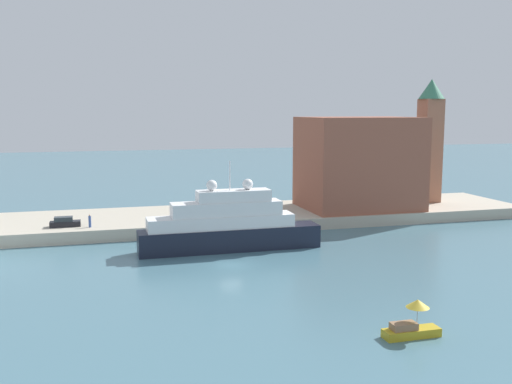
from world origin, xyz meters
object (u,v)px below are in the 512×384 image
Objects in this scene: harbor_building at (359,163)px; large_yacht at (228,226)px; parked_car at (65,222)px; small_motorboat at (412,324)px; person_figure at (90,221)px; mooring_bollard at (177,222)px; bell_tower at (430,136)px.

large_yacht is at bearing -148.19° from harbor_building.
parked_car is at bearing 148.64° from large_yacht.
small_motorboat is at bearing -110.65° from harbor_building.
harbor_building reaches higher than person_figure.
person_figure is at bearing 174.79° from mooring_bollard.
bell_tower is 5.19× the size of parked_car.
bell_tower reaches higher than person_figure.
parked_car is at bearing 156.43° from person_figure.
small_motorboat is 2.58× the size of person_figure.
small_motorboat is 61.78m from bell_tower.
large_yacht reaches higher than person_figure.
mooring_bollard is at bearing -169.36° from bell_tower.
mooring_bollard is (-45.82, -8.61, -11.30)m from bell_tower.
harbor_building is 10.01× the size of person_figure.
small_motorboat is 0.26× the size of harbor_building.
small_motorboat is at bearing -73.01° from mooring_bollard.
large_yacht is 24.12m from parked_car.
large_yacht is 20.45m from person_figure.
large_yacht is at bearing -155.42° from bell_tower.
parked_car is 3.72m from person_figure.
bell_tower is 30.90× the size of mooring_bollard.
small_motorboat is 0.22× the size of bell_tower.
harbor_building is at bearing 69.35° from small_motorboat.
harbor_building is 4.40× the size of parked_car.
small_motorboat is 44.13m from mooring_bollard.
bell_tower is 59.29m from person_figure.
bell_tower is (14.73, 2.52, 4.13)m from harbor_building.
harbor_building is at bearing 31.81° from large_yacht.
harbor_building is at bearing 11.08° from mooring_bollard.
mooring_bollard is (11.99, -1.09, -0.50)m from person_figure.
harbor_building is 43.88m from person_figure.
bell_tower reaches higher than parked_car.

